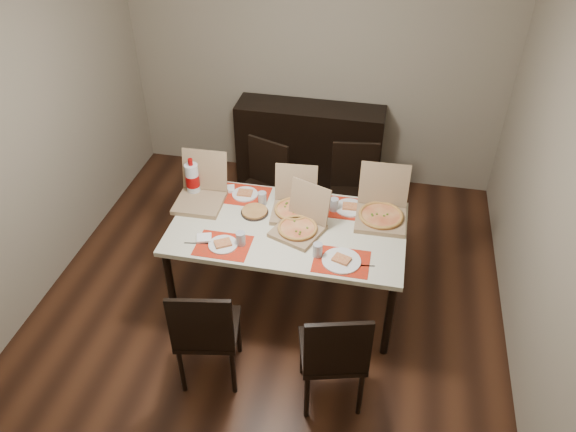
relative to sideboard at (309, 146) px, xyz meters
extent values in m
cube|color=#402213|center=(0.00, -1.78, -0.46)|extent=(3.80, 4.00, 0.02)
cube|color=gray|center=(0.00, 0.23, 0.85)|extent=(3.80, 0.02, 2.60)
cube|color=gray|center=(-1.91, -1.78, 0.85)|extent=(0.02, 4.00, 2.60)
cube|color=gray|center=(1.91, -1.78, 0.85)|extent=(0.02, 4.00, 2.60)
cube|color=black|center=(0.00, 0.00, 0.00)|extent=(1.50, 0.40, 0.90)
cube|color=beige|center=(0.13, -1.73, 0.28)|extent=(1.80, 1.00, 0.04)
cylinder|color=black|center=(-0.71, -2.17, -0.10)|extent=(0.06, 0.06, 0.71)
cylinder|color=black|center=(0.97, -2.17, -0.10)|extent=(0.06, 0.06, 0.71)
cylinder|color=black|center=(-0.71, -1.29, -0.10)|extent=(0.06, 0.06, 0.71)
cylinder|color=black|center=(0.97, -1.29, -0.10)|extent=(0.06, 0.06, 0.71)
cube|color=black|center=(-0.26, -2.60, 0.00)|extent=(0.49, 0.49, 0.04)
cube|color=black|center=(-0.22, -2.78, 0.25)|extent=(0.42, 0.10, 0.46)
cylinder|color=black|center=(-0.40, -2.81, -0.24)|extent=(0.04, 0.04, 0.43)
cylinder|color=black|center=(-0.05, -2.74, -0.24)|extent=(0.04, 0.04, 0.43)
cylinder|color=black|center=(-0.47, -2.45, -0.24)|extent=(0.04, 0.04, 0.43)
cylinder|color=black|center=(-0.11, -2.39, -0.24)|extent=(0.04, 0.04, 0.43)
cube|color=black|center=(0.61, -2.61, 0.00)|extent=(0.52, 0.52, 0.04)
cube|color=black|center=(0.66, -2.79, 0.25)|extent=(0.41, 0.14, 0.46)
cylinder|color=black|center=(0.49, -2.83, -0.24)|extent=(0.04, 0.04, 0.43)
cylinder|color=black|center=(0.83, -2.74, -0.24)|extent=(0.04, 0.04, 0.43)
cylinder|color=black|center=(0.39, -2.48, -0.24)|extent=(0.04, 0.04, 0.43)
cylinder|color=black|center=(0.74, -2.39, -0.24)|extent=(0.04, 0.04, 0.43)
cube|color=black|center=(-0.31, -0.97, 0.00)|extent=(0.54, 0.54, 0.04)
cube|color=black|center=(-0.25, -0.79, 0.25)|extent=(0.40, 0.17, 0.46)
cylinder|color=black|center=(-0.08, -0.86, -0.24)|extent=(0.04, 0.04, 0.43)
cylinder|color=black|center=(-0.42, -0.74, -0.24)|extent=(0.04, 0.04, 0.43)
cylinder|color=black|center=(-0.21, -1.20, -0.24)|extent=(0.04, 0.04, 0.43)
cylinder|color=black|center=(-0.54, -1.08, -0.24)|extent=(0.04, 0.04, 0.43)
cube|color=black|center=(0.56, -0.86, 0.00)|extent=(0.48, 0.48, 0.04)
cube|color=black|center=(0.53, -0.67, 0.25)|extent=(0.42, 0.09, 0.46)
cylinder|color=black|center=(0.71, -0.65, -0.24)|extent=(0.04, 0.04, 0.43)
cylinder|color=black|center=(0.36, -0.70, -0.24)|extent=(0.04, 0.04, 0.43)
cylinder|color=black|center=(0.76, -1.01, -0.24)|extent=(0.04, 0.04, 0.43)
cylinder|color=black|center=(0.41, -1.06, -0.24)|extent=(0.04, 0.04, 0.43)
cube|color=red|center=(-0.29, -2.05, 0.30)|extent=(0.40, 0.30, 0.00)
cylinder|color=white|center=(-0.29, -2.05, 0.31)|extent=(0.22, 0.22, 0.01)
cube|color=#E7C673|center=(-0.29, -2.05, 0.33)|extent=(0.15, 0.14, 0.02)
cylinder|color=#A5A8AF|center=(-0.17, -2.01, 0.36)|extent=(0.07, 0.07, 0.11)
cube|color=#B2B2B7|center=(-0.49, -2.07, 0.30)|extent=(0.20, 0.04, 0.00)
cube|color=white|center=(-0.45, -2.01, 0.31)|extent=(0.13, 0.13, 0.02)
cube|color=red|center=(0.59, -2.05, 0.30)|extent=(0.40, 0.30, 0.00)
cylinder|color=white|center=(0.59, -2.05, 0.31)|extent=(0.28, 0.28, 0.01)
cube|color=#E7C673|center=(0.59, -2.05, 0.33)|extent=(0.14, 0.13, 0.02)
cylinder|color=#A5A8AF|center=(0.41, -2.02, 0.36)|extent=(0.07, 0.07, 0.11)
cube|color=#B2B2B7|center=(0.72, -2.07, 0.30)|extent=(0.20, 0.04, 0.00)
cube|color=red|center=(-0.30, -1.40, 0.30)|extent=(0.40, 0.30, 0.00)
cylinder|color=white|center=(-0.30, -1.40, 0.31)|extent=(0.21, 0.21, 0.01)
cube|color=#E7C673|center=(-0.30, -1.40, 0.33)|extent=(0.12, 0.10, 0.02)
cylinder|color=#A5A8AF|center=(-0.13, -1.49, 0.36)|extent=(0.07, 0.07, 0.11)
cube|color=#B2B2B7|center=(-0.50, -1.40, 0.30)|extent=(0.20, 0.04, 0.00)
cube|color=white|center=(-0.46, -1.36, 0.31)|extent=(0.13, 0.13, 0.02)
cube|color=red|center=(0.57, -1.41, 0.30)|extent=(0.40, 0.30, 0.00)
cylinder|color=white|center=(0.57, -1.41, 0.31)|extent=(0.25, 0.25, 0.01)
cube|color=#E7C673|center=(0.57, -1.41, 0.33)|extent=(0.13, 0.10, 0.02)
cylinder|color=#A5A8AF|center=(0.45, -1.45, 0.36)|extent=(0.07, 0.07, 0.11)
cube|color=#B2B2B7|center=(0.71, -1.40, 0.30)|extent=(0.20, 0.04, 0.00)
cube|color=white|center=(0.15, -1.70, 0.31)|extent=(0.16, 0.16, 0.02)
cube|color=#917453|center=(0.22, -1.80, 0.32)|extent=(0.44, 0.44, 0.03)
cube|color=#917453|center=(0.28, -1.64, 0.49)|extent=(0.34, 0.19, 0.30)
cylinder|color=#E7C673|center=(0.22, -1.80, 0.34)|extent=(0.37, 0.37, 0.02)
cube|color=#917453|center=(0.82, -1.52, 0.32)|extent=(0.39, 0.39, 0.04)
cube|color=#917453|center=(0.82, -1.32, 0.51)|extent=(0.39, 0.09, 0.35)
cylinder|color=#E7C673|center=(0.82, -1.52, 0.35)|extent=(0.34, 0.34, 0.02)
cube|color=#917453|center=(-0.63, -1.59, 0.32)|extent=(0.38, 0.38, 0.04)
cube|color=#917453|center=(-0.63, -1.40, 0.51)|extent=(0.38, 0.09, 0.34)
cube|color=#917453|center=(0.14, -1.57, 0.32)|extent=(0.36, 0.36, 0.03)
cube|color=#917453|center=(0.13, -1.40, 0.49)|extent=(0.34, 0.10, 0.30)
cylinder|color=#E7C673|center=(0.14, -1.57, 0.34)|extent=(0.31, 0.31, 0.02)
cylinder|color=black|center=(-0.16, -1.62, 0.31)|extent=(0.22, 0.22, 0.01)
cylinder|color=tan|center=(-0.16, -1.62, 0.32)|extent=(0.20, 0.20, 0.02)
imported|color=white|center=(0.19, -1.53, 0.32)|extent=(0.16, 0.16, 0.03)
cylinder|color=silver|center=(-0.72, -1.47, 0.44)|extent=(0.11, 0.11, 0.29)
cylinder|color=#920606|center=(-0.72, -1.47, 0.44)|extent=(0.11, 0.11, 0.10)
cylinder|color=#920606|center=(-0.72, -1.47, 0.61)|extent=(0.04, 0.04, 0.05)
camera|label=1|loc=(0.82, -5.04, 3.00)|focal=35.00mm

